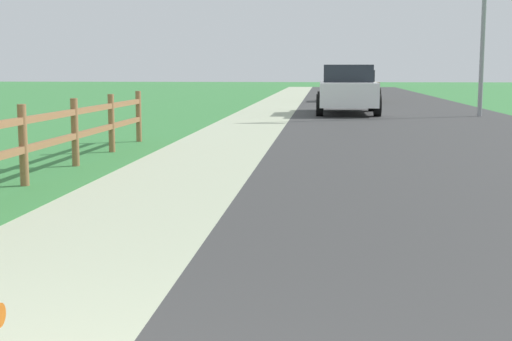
{
  "coord_description": "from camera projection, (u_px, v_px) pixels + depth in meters",
  "views": [
    {
      "loc": [
        1.0,
        -2.02,
        1.45
      ],
      "look_at": [
        0.3,
        5.38,
        0.4
      ],
      "focal_mm": 50.18,
      "sensor_mm": 36.0,
      "label": 1
    }
  ],
  "objects": [
    {
      "name": "parked_suv_white",
      "position": [
        347.0,
        89.0,
        23.91
      ],
      "size": [
        2.03,
        4.68,
        1.62
      ],
      "color": "white",
      "rests_on": "ground"
    },
    {
      "name": "curb_concrete",
      "position": [
        226.0,
        106.0,
        29.18
      ],
      "size": [
        6.0,
        66.0,
        0.01
      ],
      "primitive_type": "cube",
      "color": "#A9B294",
      "rests_on": "ground"
    },
    {
      "name": "ground_plane",
      "position": [
        297.0,
        109.0,
        26.93
      ],
      "size": [
        120.0,
        120.0,
        0.0
      ],
      "primitive_type": "plane",
      "color": "#377C3D"
    },
    {
      "name": "road_asphalt",
      "position": [
        387.0,
        106.0,
        28.57
      ],
      "size": [
        7.0,
        66.0,
        0.01
      ],
      "primitive_type": "cube",
      "color": "#373737",
      "rests_on": "ground"
    },
    {
      "name": "grass_verge",
      "position": [
        189.0,
        105.0,
        29.32
      ],
      "size": [
        5.0,
        66.0,
        0.0
      ],
      "primitive_type": "cube",
      "color": "#377C3D",
      "rests_on": "ground"
    },
    {
      "name": "parked_car_beige",
      "position": [
        356.0,
        86.0,
        33.28
      ],
      "size": [
        2.11,
        4.31,
        1.45
      ],
      "color": "#C6B793",
      "rests_on": "ground"
    }
  ]
}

